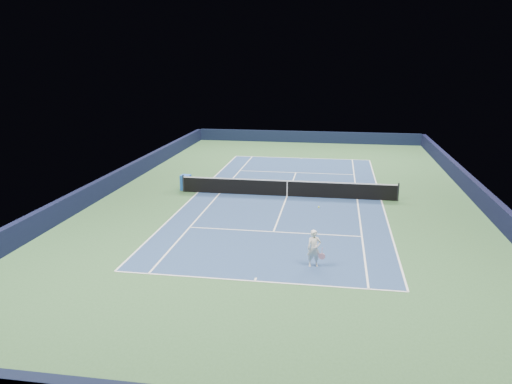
# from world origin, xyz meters

# --- Properties ---
(ground) EXTENTS (40.00, 40.00, 0.00)m
(ground) POSITION_xyz_m (0.00, 0.00, 0.00)
(ground) COLOR #30562F
(ground) RESTS_ON ground
(wall_far) EXTENTS (22.00, 0.35, 1.10)m
(wall_far) POSITION_xyz_m (0.00, 19.82, 0.55)
(wall_far) COLOR black
(wall_far) RESTS_ON ground
(wall_right) EXTENTS (0.35, 40.00, 1.10)m
(wall_right) POSITION_xyz_m (10.82, 0.00, 0.55)
(wall_right) COLOR black
(wall_right) RESTS_ON ground
(wall_left) EXTENTS (0.35, 40.00, 1.10)m
(wall_left) POSITION_xyz_m (-10.82, 0.00, 0.55)
(wall_left) COLOR black
(wall_left) RESTS_ON ground
(court_surface) EXTENTS (10.97, 23.77, 0.01)m
(court_surface) POSITION_xyz_m (0.00, 0.00, 0.00)
(court_surface) COLOR navy
(court_surface) RESTS_ON ground
(baseline_far) EXTENTS (10.97, 0.08, 0.00)m
(baseline_far) POSITION_xyz_m (0.00, 11.88, 0.01)
(baseline_far) COLOR white
(baseline_far) RESTS_ON ground
(baseline_near) EXTENTS (10.97, 0.08, 0.00)m
(baseline_near) POSITION_xyz_m (0.00, -11.88, 0.01)
(baseline_near) COLOR white
(baseline_near) RESTS_ON ground
(sideline_doubles_right) EXTENTS (0.08, 23.77, 0.00)m
(sideline_doubles_right) POSITION_xyz_m (5.49, 0.00, 0.01)
(sideline_doubles_right) COLOR white
(sideline_doubles_right) RESTS_ON ground
(sideline_doubles_left) EXTENTS (0.08, 23.77, 0.00)m
(sideline_doubles_left) POSITION_xyz_m (-5.49, 0.00, 0.01)
(sideline_doubles_left) COLOR white
(sideline_doubles_left) RESTS_ON ground
(sideline_singles_right) EXTENTS (0.08, 23.77, 0.00)m
(sideline_singles_right) POSITION_xyz_m (4.12, 0.00, 0.01)
(sideline_singles_right) COLOR white
(sideline_singles_right) RESTS_ON ground
(sideline_singles_left) EXTENTS (0.08, 23.77, 0.00)m
(sideline_singles_left) POSITION_xyz_m (-4.12, 0.00, 0.01)
(sideline_singles_left) COLOR white
(sideline_singles_left) RESTS_ON ground
(service_line_far) EXTENTS (8.23, 0.08, 0.00)m
(service_line_far) POSITION_xyz_m (0.00, 6.40, 0.01)
(service_line_far) COLOR white
(service_line_far) RESTS_ON ground
(service_line_near) EXTENTS (8.23, 0.08, 0.00)m
(service_line_near) POSITION_xyz_m (0.00, -6.40, 0.01)
(service_line_near) COLOR white
(service_line_near) RESTS_ON ground
(center_service_line) EXTENTS (0.08, 12.80, 0.00)m
(center_service_line) POSITION_xyz_m (0.00, 0.00, 0.01)
(center_service_line) COLOR white
(center_service_line) RESTS_ON ground
(center_mark_far) EXTENTS (0.08, 0.30, 0.00)m
(center_mark_far) POSITION_xyz_m (0.00, 11.73, 0.01)
(center_mark_far) COLOR white
(center_mark_far) RESTS_ON ground
(center_mark_near) EXTENTS (0.08, 0.30, 0.00)m
(center_mark_near) POSITION_xyz_m (0.00, -11.73, 0.01)
(center_mark_near) COLOR white
(center_mark_near) RESTS_ON ground
(tennis_net) EXTENTS (12.90, 0.10, 1.07)m
(tennis_net) POSITION_xyz_m (0.00, 0.00, 0.50)
(tennis_net) COLOR black
(tennis_net) RESTS_ON ground
(sponsor_cube) EXTENTS (0.62, 0.57, 0.95)m
(sponsor_cube) POSITION_xyz_m (-6.40, 0.50, 0.48)
(sponsor_cube) COLOR blue
(sponsor_cube) RESTS_ON ground
(tennis_player) EXTENTS (0.76, 1.28, 2.18)m
(tennis_player) POSITION_xyz_m (2.07, -10.14, 0.75)
(tennis_player) COLOR white
(tennis_player) RESTS_ON ground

